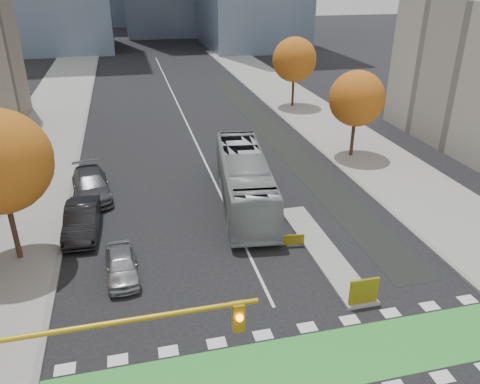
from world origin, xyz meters
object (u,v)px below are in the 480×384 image
hazard_board (364,291)px  parked_car_a (122,265)px  parked_car_b (82,220)px  traffic_signal_west (69,360)px  tree_east_far (294,60)px  parked_car_c (91,185)px  tree_east_near (357,99)px  bus (244,180)px

hazard_board → parked_car_a: hazard_board is taller
parked_car_b → traffic_signal_west: bearing=-84.4°
tree_east_far → parked_car_b: 32.32m
traffic_signal_west → parked_car_c: (-0.65, 19.67, -3.20)m
traffic_signal_west → parked_car_c: traffic_signal_west is taller
parked_car_b → parked_car_c: parked_car_b is taller
tree_east_near → parked_car_b: 22.66m
hazard_board → parked_car_c: parked_car_c is taller
tree_east_far → parked_car_c: 28.61m
bus → parked_car_c: (-9.86, 3.49, -0.86)m
tree_east_far → parked_car_c: size_ratio=1.33×
parked_car_b → parked_car_c: bearing=88.5°
hazard_board → parked_car_c: 19.54m
tree_east_far → parked_car_b: size_ratio=1.47×
tree_east_near → tree_east_far: (0.50, 16.00, 0.38)m
parked_car_b → parked_car_c: size_ratio=0.90×
tree_east_far → bus: bearing=-116.7°
bus → parked_car_c: bearing=167.8°
bus → parked_car_a: 10.35m
tree_east_far → parked_car_a: 34.95m
hazard_board → tree_east_near: size_ratio=0.20×
parked_car_b → tree_east_near: bearing=22.5°
tree_east_near → bus: 12.85m
parked_car_a → traffic_signal_west: bearing=-100.4°
parked_car_b → hazard_board: bearing=-35.8°
tree_east_far → tree_east_near: bearing=-91.8°
bus → parked_car_c: 10.49m
parked_car_a → parked_car_c: size_ratio=0.68×
hazard_board → tree_east_near: 19.93m
tree_east_near → parked_car_b: size_ratio=1.36×
traffic_signal_west → parked_car_a: size_ratio=2.16×
tree_east_far → traffic_signal_west: bearing=-117.9°
tree_east_near → tree_east_far: 16.01m
traffic_signal_west → bus: size_ratio=0.70×
tree_east_near → tree_east_far: bearing=88.2°
traffic_signal_west → parked_car_c: bearing=91.9°
tree_east_near → traffic_signal_west: size_ratio=0.83×
traffic_signal_west → parked_car_b: 15.04m
tree_east_near → parked_car_c: size_ratio=1.23×
hazard_board → parked_car_a: 11.80m
parked_car_a → parked_car_c: (-1.88, 10.00, 0.17)m
parked_car_c → tree_east_far: bearing=33.8°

